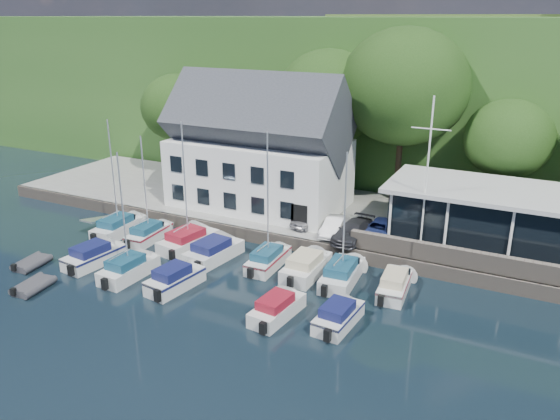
{
  "coord_description": "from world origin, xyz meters",
  "views": [
    {
      "loc": [
        14.12,
        -22.11,
        16.16
      ],
      "look_at": [
        -1.36,
        9.0,
        3.74
      ],
      "focal_mm": 35.0,
      "sensor_mm": 36.0,
      "label": 1
    }
  ],
  "objects_px": {
    "harbor_building": "(259,154)",
    "boat_r1_6": "(345,216)",
    "car_blue": "(379,229)",
    "boat_r1_5": "(306,264)",
    "boat_r2_3": "(277,306)",
    "club_pavilion": "(484,216)",
    "car_silver": "(310,218)",
    "boat_r1_1": "(145,187)",
    "boat_r1_3": "(214,249)",
    "boat_r1_2": "(185,189)",
    "dinghy_0": "(32,262)",
    "car_dgrey": "(353,231)",
    "boat_r2_2": "(175,277)",
    "boat_r2_1": "(123,211)",
    "flagpole": "(427,177)",
    "car_white": "(334,226)",
    "boat_r2_4": "(339,314)",
    "boat_r1_4": "(268,208)",
    "boat_r1_0": "(113,179)",
    "boat_r2_0": "(94,254)",
    "dinghy_1": "(33,285)",
    "boat_r1_7": "(395,282)"
  },
  "relations": [
    {
      "from": "car_silver",
      "to": "boat_r2_3",
      "type": "bearing_deg",
      "value": -58.55
    },
    {
      "from": "dinghy_0",
      "to": "boat_r2_4",
      "type": "bearing_deg",
      "value": -1.1
    },
    {
      "from": "car_blue",
      "to": "boat_r2_2",
      "type": "xyz_separation_m",
      "value": [
        -9.65,
        -11.43,
        -0.86
      ]
    },
    {
      "from": "boat_r2_3",
      "to": "boat_r2_4",
      "type": "relative_size",
      "value": 1.07
    },
    {
      "from": "boat_r1_2",
      "to": "boat_r1_3",
      "type": "relative_size",
      "value": 1.4
    },
    {
      "from": "car_dgrey",
      "to": "boat_r1_3",
      "type": "distance_m",
      "value": 9.95
    },
    {
      "from": "boat_r1_6",
      "to": "harbor_building",
      "type": "bearing_deg",
      "value": 137.12
    },
    {
      "from": "boat_r1_1",
      "to": "boat_r1_3",
      "type": "distance_m",
      "value": 7.23
    },
    {
      "from": "boat_r1_0",
      "to": "boat_r2_0",
      "type": "xyz_separation_m",
      "value": [
        2.31,
        -5.0,
        -3.75
      ]
    },
    {
      "from": "club_pavilion",
      "to": "flagpole",
      "type": "height_order",
      "value": "flagpole"
    },
    {
      "from": "boat_r1_1",
      "to": "boat_r2_2",
      "type": "bearing_deg",
      "value": -42.81
    },
    {
      "from": "club_pavilion",
      "to": "car_silver",
      "type": "height_order",
      "value": "club_pavilion"
    },
    {
      "from": "boat_r1_6",
      "to": "boat_r2_3",
      "type": "relative_size",
      "value": 1.61
    },
    {
      "from": "boat_r2_1",
      "to": "boat_r2_4",
      "type": "height_order",
      "value": "boat_r2_1"
    },
    {
      "from": "harbor_building",
      "to": "boat_r1_6",
      "type": "height_order",
      "value": "harbor_building"
    },
    {
      "from": "car_blue",
      "to": "boat_r1_5",
      "type": "distance_m",
      "value": 6.81
    },
    {
      "from": "boat_r1_0",
      "to": "boat_r2_2",
      "type": "distance_m",
      "value": 11.55
    },
    {
      "from": "car_white",
      "to": "dinghy_0",
      "type": "distance_m",
      "value": 21.24
    },
    {
      "from": "car_dgrey",
      "to": "boat_r2_1",
      "type": "bearing_deg",
      "value": -134.57
    },
    {
      "from": "boat_r1_0",
      "to": "boat_r2_4",
      "type": "distance_m",
      "value": 21.11
    },
    {
      "from": "harbor_building",
      "to": "boat_r2_2",
      "type": "xyz_separation_m",
      "value": [
        1.63,
        -14.14,
        -4.57
      ]
    },
    {
      "from": "harbor_building",
      "to": "boat_r1_2",
      "type": "xyz_separation_m",
      "value": [
        -1.34,
        -8.57,
        -0.78
      ]
    },
    {
      "from": "car_white",
      "to": "car_blue",
      "type": "xyz_separation_m",
      "value": [
        3.14,
        0.83,
        0.03
      ]
    },
    {
      "from": "flagpole",
      "to": "boat_r1_2",
      "type": "xyz_separation_m",
      "value": [
        -15.78,
        -4.92,
        -1.66
      ]
    },
    {
      "from": "boat_r1_2",
      "to": "boat_r2_2",
      "type": "distance_m",
      "value": 7.36
    },
    {
      "from": "harbor_building",
      "to": "boat_r1_2",
      "type": "bearing_deg",
      "value": -98.87
    },
    {
      "from": "boat_r2_0",
      "to": "boat_r2_4",
      "type": "bearing_deg",
      "value": 6.85
    },
    {
      "from": "car_blue",
      "to": "dinghy_0",
      "type": "bearing_deg",
      "value": -141.06
    },
    {
      "from": "harbor_building",
      "to": "car_blue",
      "type": "distance_m",
      "value": 12.17
    },
    {
      "from": "boat_r2_2",
      "to": "boat_r2_4",
      "type": "relative_size",
      "value": 1.07
    },
    {
      "from": "boat_r1_0",
      "to": "boat_r1_7",
      "type": "bearing_deg",
      "value": -1.7
    },
    {
      "from": "boat_r1_7",
      "to": "boat_r2_4",
      "type": "relative_size",
      "value": 1.17
    },
    {
      "from": "boat_r1_5",
      "to": "flagpole",
      "type": "bearing_deg",
      "value": 39.21
    },
    {
      "from": "boat_r2_0",
      "to": "dinghy_1",
      "type": "height_order",
      "value": "boat_r2_0"
    },
    {
      "from": "car_silver",
      "to": "dinghy_0",
      "type": "height_order",
      "value": "car_silver"
    },
    {
      "from": "boat_r1_0",
      "to": "boat_r1_4",
      "type": "height_order",
      "value": "boat_r1_0"
    },
    {
      "from": "flagpole",
      "to": "boat_r1_1",
      "type": "bearing_deg",
      "value": -165.38
    },
    {
      "from": "boat_r1_4",
      "to": "boat_r2_3",
      "type": "relative_size",
      "value": 1.51
    },
    {
      "from": "boat_r1_5",
      "to": "boat_r1_6",
      "type": "height_order",
      "value": "boat_r1_6"
    },
    {
      "from": "flagpole",
      "to": "boat_r2_1",
      "type": "bearing_deg",
      "value": -147.33
    },
    {
      "from": "car_silver",
      "to": "boat_r1_1",
      "type": "xyz_separation_m",
      "value": [
        -10.76,
        -5.85,
        2.6
      ]
    },
    {
      "from": "flagpole",
      "to": "boat_r1_6",
      "type": "relative_size",
      "value": 1.15
    },
    {
      "from": "flagpole",
      "to": "boat_r1_5",
      "type": "height_order",
      "value": "flagpole"
    },
    {
      "from": "boat_r1_4",
      "to": "boat_r2_1",
      "type": "xyz_separation_m",
      "value": [
        -7.41,
        -5.46,
        0.36
      ]
    },
    {
      "from": "boat_r1_5",
      "to": "harbor_building",
      "type": "bearing_deg",
      "value": 133.38
    },
    {
      "from": "car_dgrey",
      "to": "boat_r1_3",
      "type": "bearing_deg",
      "value": -142.49
    },
    {
      "from": "car_silver",
      "to": "boat_r1_0",
      "type": "bearing_deg",
      "value": -140.11
    },
    {
      "from": "boat_r2_1",
      "to": "boat_r1_3",
      "type": "bearing_deg",
      "value": 56.98
    },
    {
      "from": "harbor_building",
      "to": "boat_r1_3",
      "type": "xyz_separation_m",
      "value": [
        1.41,
        -9.39,
        -4.6
      ]
    },
    {
      "from": "boat_r1_4",
      "to": "boat_r2_3",
      "type": "distance_m",
      "value": 7.53
    }
  ]
}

